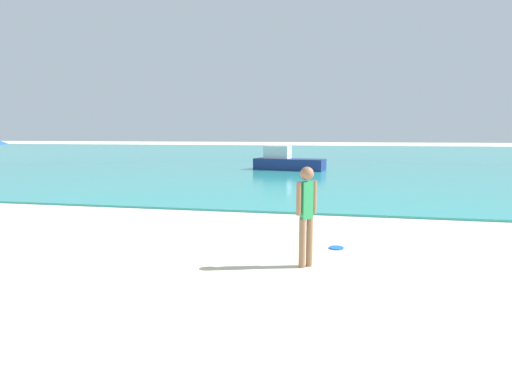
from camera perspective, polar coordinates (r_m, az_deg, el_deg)
The scene contains 4 objects.
water at distance 40.64m, azimuth 8.23°, elevation 5.06°, with size 160.00×60.00×0.06m, color teal.
person_standing at distance 6.45m, azimuth 6.89°, elevation -2.54°, with size 0.30×0.26×1.56m.
frisbee at distance 7.75m, azimuth 10.92°, elevation -7.48°, with size 0.26×0.26×0.03m, color blue.
boat_near at distance 23.22m, azimuth 4.22°, elevation 4.16°, with size 4.02×1.93×1.31m.
Camera 1 is at (2.30, 0.32, 2.06)m, focal length 29.31 mm.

